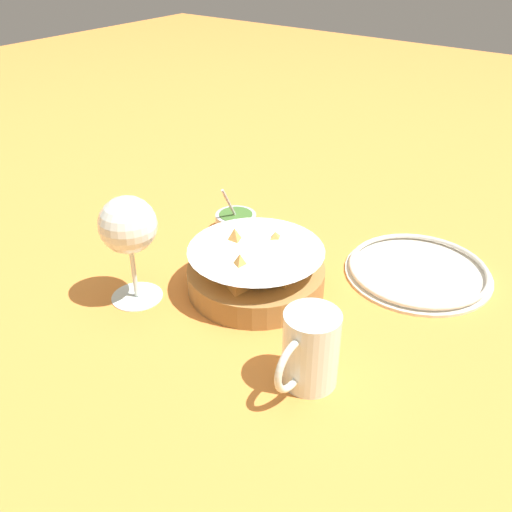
% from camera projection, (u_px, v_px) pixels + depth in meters
% --- Properties ---
extents(ground_plane, '(4.00, 4.00, 0.00)m').
position_uv_depth(ground_plane, '(243.00, 290.00, 0.89)').
color(ground_plane, orange).
extents(food_basket, '(0.21, 0.21, 0.09)m').
position_uv_depth(food_basket, '(256.00, 270.00, 0.88)').
color(food_basket, olive).
rests_on(food_basket, ground_plane).
extents(sauce_cup, '(0.07, 0.07, 0.10)m').
position_uv_depth(sauce_cup, '(236.00, 222.00, 1.05)').
color(sauce_cup, '#B7B7BC').
rests_on(sauce_cup, ground_plane).
extents(wine_glass, '(0.08, 0.08, 0.17)m').
position_uv_depth(wine_glass, '(128.00, 228.00, 0.81)').
color(wine_glass, silver).
rests_on(wine_glass, ground_plane).
extents(beer_mug, '(0.11, 0.07, 0.10)m').
position_uv_depth(beer_mug, '(310.00, 352.00, 0.70)').
color(beer_mug, silver).
rests_on(beer_mug, ground_plane).
extents(side_plate, '(0.24, 0.24, 0.01)m').
position_uv_depth(side_plate, '(418.00, 270.00, 0.93)').
color(side_plate, silver).
rests_on(side_plate, ground_plane).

